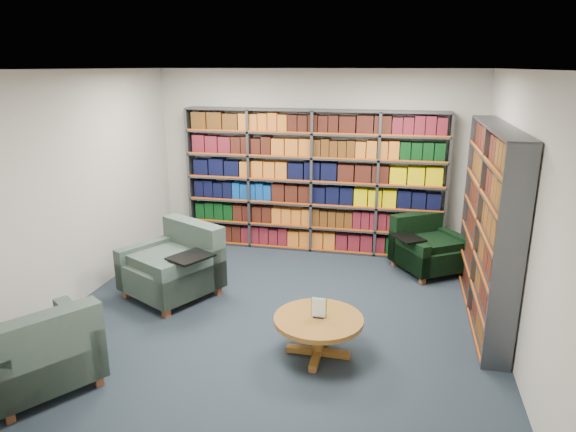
% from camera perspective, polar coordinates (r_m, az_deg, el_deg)
% --- Properties ---
extents(room_shell, '(5.02, 5.02, 2.82)m').
position_cam_1_polar(room_shell, '(5.68, -1.32, 1.73)').
color(room_shell, black).
rests_on(room_shell, ground).
extents(bookshelf_back, '(4.00, 0.28, 2.20)m').
position_cam_1_polar(bookshelf_back, '(7.98, 2.74, 3.76)').
color(bookshelf_back, '#47494F').
rests_on(bookshelf_back, ground).
extents(bookshelf_right, '(0.28, 2.50, 2.20)m').
position_cam_1_polar(bookshelf_right, '(6.26, 21.39, -0.89)').
color(bookshelf_right, '#47494F').
rests_on(bookshelf_right, ground).
extents(chair_teal_left, '(1.34, 1.34, 0.90)m').
position_cam_1_polar(chair_teal_left, '(6.74, -12.18, -5.55)').
color(chair_teal_left, '#002D40').
rests_on(chair_teal_left, ground).
extents(chair_green_right, '(1.17, 1.17, 0.77)m').
position_cam_1_polar(chair_green_right, '(7.64, 15.10, -3.52)').
color(chair_green_right, black).
rests_on(chair_green_right, ground).
extents(chair_teal_front, '(1.28, 1.28, 0.84)m').
position_cam_1_polar(chair_teal_front, '(5.26, -25.78, -13.75)').
color(chair_teal_front, '#002D40').
rests_on(chair_teal_front, ground).
extents(coffee_table, '(0.90, 0.90, 0.63)m').
position_cam_1_polar(coffee_table, '(5.26, 3.39, -12.03)').
color(coffee_table, brown).
rests_on(coffee_table, ground).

